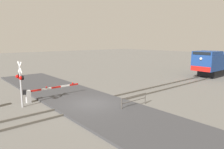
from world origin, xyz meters
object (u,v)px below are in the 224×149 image
locomotive (222,61)px  guard_railing (134,99)px  crossing_signal (20,80)px  crossing_gate (36,93)px

locomotive → guard_railing: locomotive is taller
locomotive → crossing_signal: bearing=-96.1°
locomotive → crossing_signal: locomotive is taller
crossing_signal → guard_railing: (5.64, 6.79, -1.59)m
locomotive → crossing_signal: 29.28m
crossing_gate → guard_railing: bearing=39.3°
locomotive → crossing_gate: locomotive is taller
crossing_signal → crossing_gate: size_ratio=0.68×
crossing_gate → crossing_signal: bearing=-58.2°
crossing_signal → crossing_gate: 2.27m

